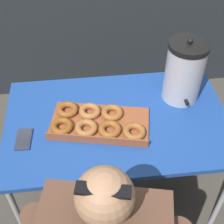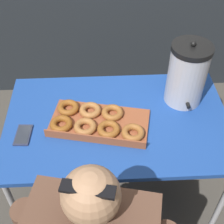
# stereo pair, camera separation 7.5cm
# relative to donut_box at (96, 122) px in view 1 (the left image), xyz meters

# --- Properties ---
(ground_plane) EXTENTS (12.00, 12.00, 0.00)m
(ground_plane) POSITION_rel_donut_box_xyz_m (0.12, 0.03, -0.75)
(ground_plane) COLOR #4C473F
(folding_table) EXTENTS (1.25, 0.78, 0.73)m
(folding_table) POSITION_rel_donut_box_xyz_m (0.12, 0.03, -0.07)
(folding_table) COLOR #1E479E
(folding_table) RESTS_ON ground
(donut_box) EXTENTS (0.58, 0.39, 0.05)m
(donut_box) POSITION_rel_donut_box_xyz_m (0.00, 0.00, 0.00)
(donut_box) COLOR brown
(donut_box) RESTS_ON folding_table
(coffee_urn) EXTENTS (0.22, 0.25, 0.40)m
(coffee_urn) POSITION_rel_donut_box_xyz_m (0.51, 0.18, 0.16)
(coffee_urn) COLOR #B7B7BC
(coffee_urn) RESTS_ON folding_table
(cell_phone) EXTENTS (0.09, 0.15, 0.01)m
(cell_phone) POSITION_rel_donut_box_xyz_m (-0.39, -0.06, -0.02)
(cell_phone) COLOR #2D334C
(cell_phone) RESTS_ON folding_table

